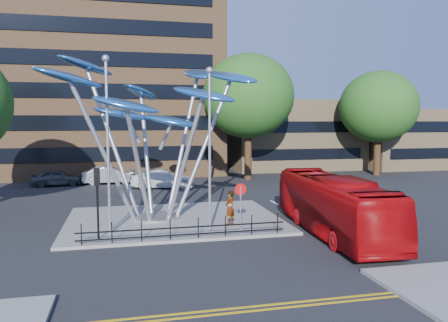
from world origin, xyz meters
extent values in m
plane|color=black|center=(0.00, 0.00, 0.00)|extent=(120.00, 120.00, 0.00)
cube|color=slate|center=(-1.00, 6.00, 0.07)|extent=(12.00, 9.00, 0.15)
cube|color=gold|center=(0.00, -6.00, 0.01)|extent=(40.00, 0.12, 0.01)
cube|color=gold|center=(0.00, -6.30, 0.01)|extent=(40.00, 0.12, 0.01)
cube|color=brown|center=(-6.00, 32.00, 15.00)|extent=(25.00, 15.00, 30.00)
cube|color=#A1875E|center=(16.00, 30.00, 4.00)|extent=(15.00, 8.00, 8.00)
cube|color=#A1875E|center=(30.00, 28.00, 3.50)|extent=(12.00, 8.00, 7.00)
cylinder|color=black|center=(8.00, 22.00, 2.86)|extent=(0.70, 0.70, 5.72)
ellipsoid|color=#204714|center=(8.00, 22.00, 8.06)|extent=(8.80, 8.80, 8.10)
cylinder|color=black|center=(22.00, 22.00, 2.53)|extent=(0.70, 0.70, 5.06)
ellipsoid|color=#204714|center=(22.00, 22.00, 7.13)|extent=(8.00, 8.00, 7.36)
cylinder|color=#9EA0A5|center=(-2.00, 6.50, 0.21)|extent=(2.80, 2.80, 0.12)
cylinder|color=#9EA0A5|center=(-3.20, 5.90, 4.05)|extent=(0.24, 0.24, 7.80)
ellipsoid|color=#337FDD|center=(-6.40, 4.90, 7.95)|extent=(3.92, 2.95, 1.39)
cylinder|color=#9EA0A5|center=(-2.40, 5.50, 3.35)|extent=(0.24, 0.24, 6.40)
ellipsoid|color=#337FDD|center=(-3.60, 3.30, 6.55)|extent=(3.47, 1.78, 1.31)
cylinder|color=#9EA0A5|center=(-1.40, 5.70, 3.65)|extent=(0.24, 0.24, 7.00)
ellipsoid|color=#337FDD|center=(0.40, 4.10, 7.15)|extent=(3.81, 3.11, 1.36)
cylinder|color=#9EA0A5|center=(-0.80, 6.50, 4.25)|extent=(0.24, 0.24, 8.20)
ellipsoid|color=#337FDD|center=(2.60, 6.90, 8.35)|extent=(3.52, 4.06, 1.44)
cylinder|color=#9EA0A5|center=(-1.20, 7.40, 4.45)|extent=(0.24, 0.24, 8.60)
ellipsoid|color=#337FDD|center=(1.00, 9.40, 8.75)|extent=(2.21, 3.79, 1.39)
cylinder|color=#9EA0A5|center=(-2.20, 7.50, 3.85)|extent=(0.24, 0.24, 7.40)
ellipsoid|color=#337FDD|center=(-2.60, 10.10, 7.55)|extent=(3.02, 3.71, 1.34)
cylinder|color=#9EA0A5|center=(-3.00, 6.90, 4.55)|extent=(0.24, 0.24, 8.80)
ellipsoid|color=#337FDD|center=(-5.80, 8.30, 8.95)|extent=(3.88, 3.60, 1.42)
ellipsoid|color=#337FDD|center=(-3.80, 6.70, 6.15)|extent=(3.40, 1.96, 1.13)
ellipsoid|color=#337FDD|center=(-1.10, 6.10, 5.75)|extent=(3.39, 2.16, 1.11)
cylinder|color=#9EA0A5|center=(-4.50, 3.50, 4.40)|extent=(0.14, 0.14, 8.50)
sphere|color=#9EA0A5|center=(-4.50, 3.50, 8.77)|extent=(0.36, 0.36, 0.36)
cylinder|color=#9EA0A5|center=(0.50, 3.00, 4.15)|extent=(0.14, 0.14, 8.00)
sphere|color=#9EA0A5|center=(0.50, 3.00, 8.27)|extent=(0.36, 0.36, 0.36)
cylinder|color=black|center=(-5.00, 2.50, 1.75)|extent=(0.10, 0.10, 3.20)
cube|color=black|center=(-5.00, 2.50, 3.15)|extent=(0.28, 0.18, 0.85)
sphere|color=#FF0C0C|center=(-5.00, 2.50, 3.43)|extent=(0.18, 0.18, 0.18)
cylinder|color=#9EA0A5|center=(2.00, 2.50, 1.30)|extent=(0.08, 0.08, 2.30)
cylinder|color=red|center=(2.00, 2.53, 2.30)|extent=(0.60, 0.04, 0.60)
cube|color=white|center=(2.00, 2.55, 2.30)|extent=(0.42, 0.03, 0.10)
cylinder|color=black|center=(-5.70, 1.70, 0.65)|extent=(0.05, 0.05, 1.00)
cylinder|color=black|center=(-4.36, 1.70, 0.65)|extent=(0.05, 0.05, 1.00)
cylinder|color=black|center=(-3.01, 1.70, 0.65)|extent=(0.05, 0.05, 1.00)
cylinder|color=black|center=(-1.67, 1.70, 0.65)|extent=(0.05, 0.05, 1.00)
cylinder|color=black|center=(-0.33, 1.70, 0.65)|extent=(0.05, 0.05, 1.00)
cylinder|color=black|center=(1.01, 1.70, 0.65)|extent=(0.05, 0.05, 1.00)
cylinder|color=black|center=(2.36, 1.70, 0.65)|extent=(0.05, 0.05, 1.00)
cylinder|color=black|center=(3.70, 1.70, 0.65)|extent=(0.05, 0.05, 1.00)
cube|color=black|center=(-1.00, 1.70, 0.70)|extent=(10.00, 0.06, 0.06)
cube|color=black|center=(-1.00, 1.70, 0.35)|extent=(10.00, 0.06, 0.06)
imported|color=#9F070A|center=(6.60, 1.45, 1.49)|extent=(3.17, 10.87, 2.99)
imported|color=gray|center=(1.80, 3.99, 1.07)|extent=(0.79, 0.78, 1.84)
imported|color=#3F4347|center=(-9.57, 21.69, 0.73)|extent=(4.37, 2.01, 1.45)
imported|color=#A9ACB1|center=(-5.07, 21.91, 0.79)|extent=(4.86, 1.91, 1.58)
imported|color=white|center=(-0.57, 18.52, 0.79)|extent=(5.65, 2.75, 1.58)
camera|label=1|loc=(-3.72, -18.63, 5.86)|focal=35.00mm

